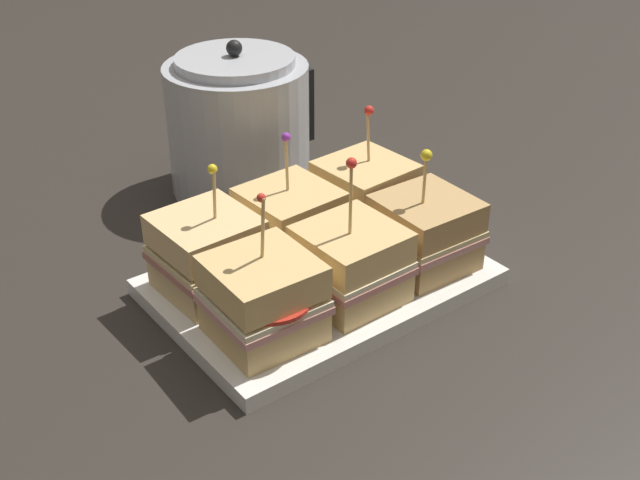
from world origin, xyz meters
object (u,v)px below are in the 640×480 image
at_px(serving_platter, 320,282).
at_px(sandwich_front_left, 263,299).
at_px(sandwich_front_right, 425,232).
at_px(sandwich_back_left, 207,254).
at_px(kettle_steel, 239,125).
at_px(sandwich_back_center, 291,222).
at_px(sandwich_back_right, 365,196).
at_px(sandwich_front_center, 351,264).

xyz_separation_m(serving_platter, sandwich_front_left, (-0.11, -0.05, 0.05)).
height_order(serving_platter, sandwich_front_right, sandwich_front_right).
distance_m(sandwich_back_left, kettle_steel, 0.27).
relative_size(sandwich_back_center, sandwich_back_right, 0.97).
bearing_deg(sandwich_back_right, sandwich_front_right, -90.05).
height_order(sandwich_front_center, sandwich_back_center, sandwich_front_center).
distance_m(sandwich_front_left, sandwich_back_right, 0.23).
relative_size(sandwich_front_left, sandwich_back_right, 1.00).
height_order(sandwich_back_center, sandwich_back_right, sandwich_back_right).
xyz_separation_m(sandwich_front_center, sandwich_front_right, (0.10, 0.00, 0.00)).
bearing_deg(sandwich_front_right, sandwich_back_right, 89.95).
distance_m(serving_platter, sandwich_front_right, 0.12).
bearing_deg(sandwich_back_center, sandwich_back_left, -178.16).
bearing_deg(sandwich_back_right, sandwich_back_center, 177.26).
xyz_separation_m(sandwich_front_center, sandwich_back_right, (0.10, 0.10, 0.00)).
bearing_deg(sandwich_front_right, serving_platter, 153.93).
bearing_deg(sandwich_back_center, serving_platter, -92.04).
distance_m(sandwich_front_center, kettle_steel, 0.32).
distance_m(sandwich_front_right, sandwich_back_center, 0.14).
distance_m(sandwich_front_center, sandwich_back_right, 0.14).
distance_m(serving_platter, sandwich_front_left, 0.13).
bearing_deg(sandwich_back_right, sandwich_front_left, -154.29).
bearing_deg(sandwich_front_right, sandwich_front_center, -179.72).
height_order(sandwich_front_center, sandwich_back_right, sandwich_front_center).
bearing_deg(sandwich_back_right, sandwich_back_left, 179.62).
distance_m(sandwich_front_left, sandwich_back_left, 0.10).
xyz_separation_m(serving_platter, sandwich_back_left, (-0.11, 0.05, 0.05)).
bearing_deg(sandwich_front_right, sandwich_back_center, 134.04).
height_order(serving_platter, sandwich_back_left, sandwich_back_left).
relative_size(sandwich_front_right, sandwich_back_left, 0.98).
xyz_separation_m(sandwich_back_center, sandwich_back_right, (0.10, -0.00, 0.00)).
relative_size(sandwich_front_left, sandwich_back_left, 1.05).
bearing_deg(serving_platter, sandwich_front_left, -154.14).
xyz_separation_m(sandwich_front_left, sandwich_front_center, (0.11, 0.00, -0.00)).
height_order(sandwich_front_left, sandwich_back_center, sandwich_front_left).
distance_m(sandwich_back_left, sandwich_back_center, 0.11).
bearing_deg(sandwich_back_left, sandwich_back_right, -0.38).
bearing_deg(serving_platter, sandwich_back_right, 25.55).
relative_size(serving_platter, sandwich_back_center, 2.35).
height_order(sandwich_back_center, kettle_steel, kettle_steel).
bearing_deg(sandwich_front_center, sandwich_front_right, 0.28).
bearing_deg(sandwich_front_left, sandwich_front_center, 0.14).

